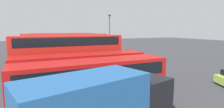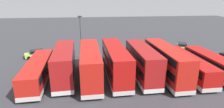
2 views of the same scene
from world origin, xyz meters
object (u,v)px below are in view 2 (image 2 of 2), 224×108
bus_double_decker_sixth (90,63)px  lamp_post_tall (81,34)px  waste_bin_yellow (71,49)px  car_hatchback_silver (182,46)px  car_small_green (36,54)px  bus_single_deck_near_end (211,64)px  bus_single_deck_second (188,65)px  bus_double_decker_fourth (142,62)px  bus_single_deck_far_end (38,70)px  bus_double_decker_seventh (65,63)px  bus_double_decker_fifth (115,61)px  bus_double_decker_third (166,62)px

bus_double_decker_sixth → lamp_post_tall: bearing=-80.2°
waste_bin_yellow → car_hatchback_silver: bearing=177.0°
car_small_green → lamp_post_tall: 9.84m
bus_single_deck_near_end → car_hatchback_silver: size_ratio=2.65×
bus_single_deck_second → bus_double_decker_fourth: bearing=2.1°
bus_double_decker_fourth → lamp_post_tall: 13.32m
bus_single_deck_far_end → lamp_post_tall: (-5.52, -9.07, 3.06)m
waste_bin_yellow → bus_single_deck_far_end: bearing=77.7°
bus_double_decker_seventh → bus_single_deck_far_end: (3.59, 0.24, -0.82)m
car_hatchback_silver → lamp_post_tall: size_ratio=0.54×
bus_double_decker_fifth → waste_bin_yellow: size_ratio=12.53×
bus_double_decker_third → bus_double_decker_sixth: 10.68m
bus_single_deck_far_end → bus_double_decker_fifth: bearing=-179.4°
bus_single_deck_near_end → waste_bin_yellow: bus_single_deck_near_end is taller
bus_double_decker_fourth → bus_double_decker_fifth: same height
bus_double_decker_fourth → bus_double_decker_sixth: bearing=-2.2°
bus_double_decker_fourth → bus_single_deck_near_end: bearing=-178.7°
bus_double_decker_fourth → bus_double_decker_fifth: size_ratio=0.87×
bus_double_decker_seventh → car_small_green: 12.90m
bus_single_deck_second → bus_double_decker_sixth: size_ratio=1.01×
bus_single_deck_far_end → car_hatchback_silver: (-27.41, -13.03, -0.92)m
bus_double_decker_fourth → car_hatchback_silver: size_ratio=2.40×
bus_double_decker_fourth → waste_bin_yellow: 18.79m
bus_double_decker_third → car_small_green: bus_double_decker_third is taller
waste_bin_yellow → bus_double_decker_fourth: bearing=127.4°
bus_double_decker_fifth → waste_bin_yellow: 16.21m
car_small_green → bus_single_deck_near_end: bearing=158.3°
bus_single_deck_near_end → bus_double_decker_sixth: bearing=-0.1°
bus_single_deck_near_end → bus_double_decker_sixth: (18.07, -0.04, 0.83)m
lamp_post_tall → car_small_green: bearing=-12.5°
bus_single_deck_second → car_small_green: 27.21m
waste_bin_yellow → bus_double_decker_sixth: bearing=105.4°
car_hatchback_silver → lamp_post_tall: 22.60m
bus_double_decker_fourth → lamp_post_tall: lamp_post_tall is taller
bus_single_deck_second → lamp_post_tall: lamp_post_tall is taller
bus_single_deck_near_end → lamp_post_tall: size_ratio=1.43×
bus_double_decker_third → bus_double_decker_sixth: bearing=-2.7°
bus_double_decker_third → car_hatchback_silver: bus_double_decker_third is taller
bus_single_deck_near_end → lamp_post_tall: 22.03m
bus_double_decker_seventh → waste_bin_yellow: bearing=-88.0°
bus_double_decker_fourth → bus_double_decker_third: bearing=176.1°
bus_double_decker_fifth → bus_double_decker_seventh: 7.13m
bus_double_decker_fifth → bus_double_decker_sixth: 3.60m
bus_single_deck_second → bus_double_decker_fifth: bus_double_decker_fifth is taller
bus_double_decker_sixth → waste_bin_yellow: bus_double_decker_sixth is taller
bus_single_deck_second → car_hatchback_silver: 14.64m
lamp_post_tall → car_hatchback_silver: bearing=-169.7°
bus_single_deck_second → bus_double_decker_fourth: 7.06m
car_hatchback_silver → lamp_post_tall: bearing=10.3°
bus_double_decker_third → car_small_green: bearing=-29.3°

